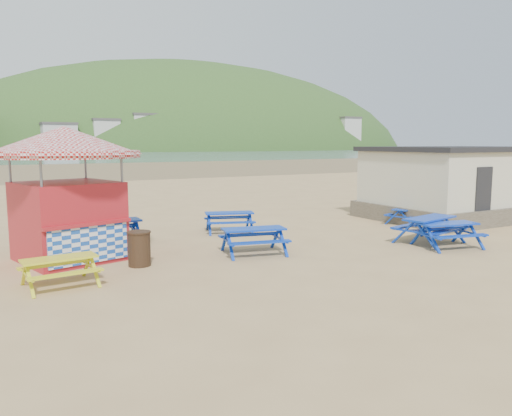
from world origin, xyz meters
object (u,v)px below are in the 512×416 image
picnic_table_blue_b (229,222)px  amenity_block (455,182)px  picnic_table_yellow (60,272)px  litter_bin (139,248)px  ice_cream_kiosk (66,176)px  picnic_table_blue_a (109,233)px

picnic_table_blue_b → amenity_block: size_ratio=0.29×
picnic_table_blue_b → picnic_table_yellow: picnic_table_blue_b is taller
litter_bin → picnic_table_blue_b: bearing=38.1°
litter_bin → amenity_block: bearing=7.1°
ice_cream_kiosk → litter_bin: ice_cream_kiosk is taller
picnic_table_yellow → ice_cream_kiosk: bearing=71.0°
picnic_table_blue_a → ice_cream_kiosk: size_ratio=0.40×
ice_cream_kiosk → amenity_block: size_ratio=0.70×
ice_cream_kiosk → litter_bin: size_ratio=5.45×
picnic_table_yellow → ice_cream_kiosk: 3.46m
litter_bin → amenity_block: (14.84, 1.84, 1.09)m
picnic_table_yellow → litter_bin: 2.40m
picnic_table_blue_b → ice_cream_kiosk: ice_cream_kiosk is taller
picnic_table_blue_a → picnic_table_yellow: (-2.04, -4.01, -0.08)m
litter_bin → amenity_block: 14.99m
picnic_table_yellow → amenity_block: size_ratio=0.24×
picnic_table_blue_b → picnic_table_yellow: bearing=-126.7°
picnic_table_yellow → ice_cream_kiosk: (0.64, 2.72, 2.03)m
picnic_table_blue_a → litter_bin: 3.00m
litter_bin → picnic_table_yellow: bearing=-154.8°
picnic_table_blue_b → ice_cream_kiosk: size_ratio=0.42×
picnic_table_blue_a → picnic_table_yellow: 4.50m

